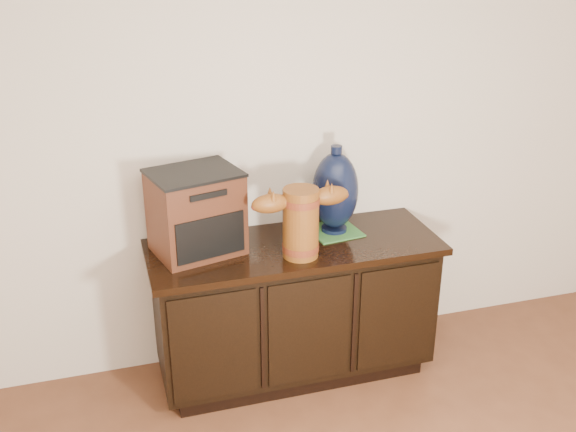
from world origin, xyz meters
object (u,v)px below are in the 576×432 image
object	(u,v)px
tv_radio	(196,212)
spray_can	(329,204)
terracotta_vessel	(301,219)
sideboard	(294,308)
lamp_base	(335,191)

from	to	relation	value
tv_radio	spray_can	bearing A→B (deg)	-1.87
terracotta_vessel	spray_can	size ratio (longest dim) A/B	2.46
sideboard	lamp_base	world-z (taller)	lamp_base
lamp_base	spray_can	distance (m)	0.19
tv_radio	terracotta_vessel	bearing A→B (deg)	-36.39
spray_can	terracotta_vessel	bearing A→B (deg)	-127.81
tv_radio	spray_can	distance (m)	0.76
lamp_base	spray_can	world-z (taller)	lamp_base
tv_radio	spray_can	world-z (taller)	tv_radio
sideboard	spray_can	size ratio (longest dim) A/B	7.45
sideboard	spray_can	distance (m)	0.58
terracotta_vessel	tv_radio	bearing A→B (deg)	154.84
lamp_base	spray_can	xyz separation A→B (m)	(0.02, 0.14, -0.13)
sideboard	terracotta_vessel	xyz separation A→B (m)	(-0.01, -0.13, 0.56)
tv_radio	lamp_base	bearing A→B (deg)	-12.19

